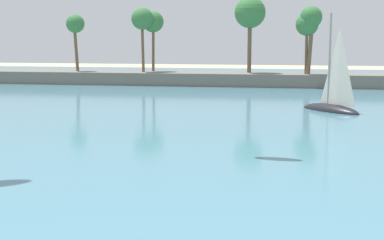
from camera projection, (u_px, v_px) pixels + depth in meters
sea at (239, 95)px, 65.90m from camera, size 220.00×105.32×0.06m
palm_headland at (271, 61)px, 77.33m from camera, size 82.11×6.78×13.64m
sailboat_mid_bay at (332, 102)px, 51.83m from camera, size 5.94×6.20×9.58m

